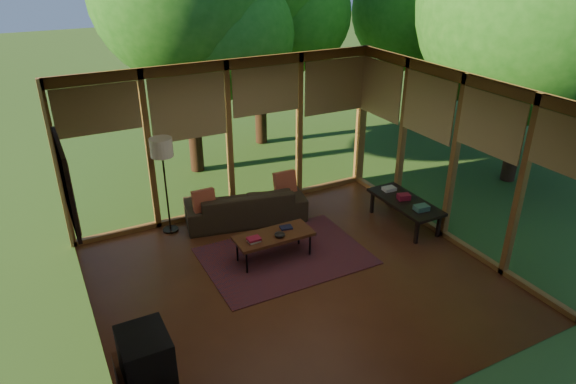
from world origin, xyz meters
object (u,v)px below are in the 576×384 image
floor_lamp (162,153)px  coffee_table (274,236)px  television (146,356)px  sofa (245,205)px  side_console (405,203)px

floor_lamp → coffee_table: floor_lamp is taller
television → floor_lamp: size_ratio=0.33×
sofa → television: (-2.49, -3.47, 0.55)m
television → coffee_table: 3.24m
sofa → side_console: (2.36, -1.39, 0.11)m
television → floor_lamp: 3.95m
floor_lamp → sofa: bearing=-11.2°
television → coffee_table: television is taller
floor_lamp → side_console: size_ratio=1.18×
sofa → coffee_table: (-0.10, -1.33, 0.09)m
coffee_table → sofa: bearing=85.6°
sofa → side_console: bearing=160.9°
television → coffee_table: size_ratio=0.46×
floor_lamp → coffee_table: (1.17, -1.58, -1.01)m
sofa → floor_lamp: floor_lamp is taller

